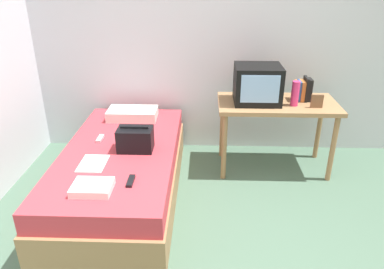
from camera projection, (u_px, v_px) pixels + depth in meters
The scene contains 14 objects.
ground_plane at pixel (217, 268), 2.60m from camera, with size 8.00×8.00×0.00m, color #4C6B56.
wall_back at pixel (216, 33), 3.87m from camera, with size 5.20×0.10×2.60m, color silver.
bed at pixel (122, 172), 3.34m from camera, with size 1.00×2.00×0.48m.
desk at pixel (277, 111), 3.65m from camera, with size 1.16×0.60×0.73m.
tv at pixel (257, 84), 3.54m from camera, with size 0.44×0.39×0.36m.
water_bottle at pixel (295, 94), 3.48m from camera, with size 0.07×0.07×0.24m, color #E53372.
book_row at pixel (303, 90), 3.62m from camera, with size 0.15×0.16×0.23m.
picture_frame at pixel (317, 101), 3.44m from camera, with size 0.11×0.02×0.13m, color brown.
pillow at pixel (133, 114), 3.85m from camera, with size 0.51×0.29×0.10m, color silver.
handbag at pixel (135, 139), 3.17m from camera, with size 0.30×0.20×0.22m.
magazine at pixel (93, 163), 2.98m from camera, with size 0.21×0.29×0.01m, color white.
remote_dark at pixel (131, 181), 2.73m from camera, with size 0.04×0.16×0.02m, color black.
remote_silver at pixel (100, 138), 3.40m from camera, with size 0.04×0.14×0.02m, color #B7B7BC.
folded_towel at pixel (92, 187), 2.62m from camera, with size 0.28×0.22×0.06m, color white.
Camera 1 is at (-0.10, -1.97, 1.95)m, focal length 34.51 mm.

